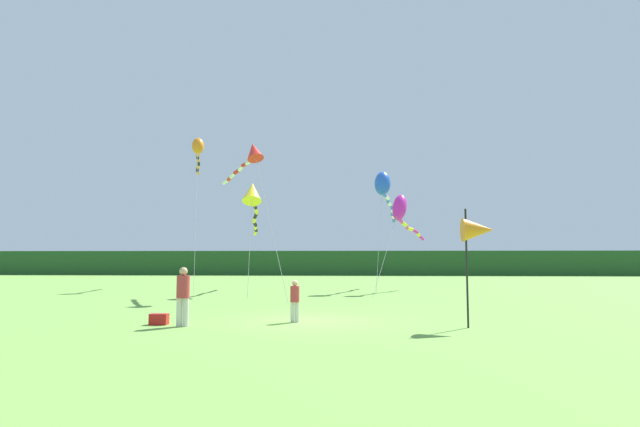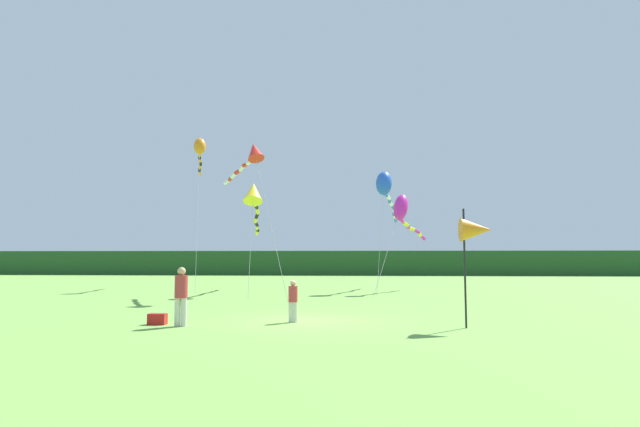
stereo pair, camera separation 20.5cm
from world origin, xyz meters
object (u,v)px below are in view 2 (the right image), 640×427
object	(u,v)px
banner_flag_pole	(476,231)
kite_blue	(385,187)
person_adult	(181,293)
kite_red	(252,155)
kite_yellow	(254,197)
cooler_box	(157,319)
person_child	(293,299)
kite_magenta	(402,211)
kite_orange	(200,150)

from	to	relation	value
banner_flag_pole	kite_blue	xyz separation A→B (m)	(-1.65, 16.57, 3.64)
person_adult	kite_red	distance (m)	12.31
kite_yellow	kite_red	xyz separation A→B (m)	(0.48, -3.07, 1.78)
cooler_box	kite_blue	world-z (taller)	kite_blue
kite_blue	kite_red	distance (m)	9.52
cooler_box	kite_blue	distance (m)	19.27
kite_blue	kite_red	world-z (taller)	kite_red
person_child	kite_magenta	bearing A→B (deg)	71.47
person_adult	kite_yellow	size ratio (longest dim) A/B	0.20
cooler_box	kite_yellow	size ratio (longest dim) A/B	0.06
kite_red	kite_orange	bearing A→B (deg)	122.19
person_adult	kite_orange	bearing A→B (deg)	106.06
person_adult	cooler_box	size ratio (longest dim) A/B	3.25
kite_magenta	kite_orange	distance (m)	14.76
person_child	kite_magenta	world-z (taller)	kite_magenta
person_adult	kite_blue	bearing A→B (deg)	67.17
kite_yellow	person_adult	bearing A→B (deg)	-87.55
kite_blue	kite_yellow	bearing A→B (deg)	-157.70
cooler_box	kite_magenta	bearing A→B (deg)	59.72
kite_blue	kite_red	xyz separation A→B (m)	(-7.17, -6.21, 0.83)
person_child	kite_red	distance (m)	11.91
kite_yellow	kite_orange	world-z (taller)	kite_orange
kite_magenta	person_adult	bearing A→B (deg)	-117.31
person_child	kite_yellow	xyz separation A→B (m)	(-3.79, 12.45, 4.77)
cooler_box	kite_magenta	world-z (taller)	kite_magenta
person_adult	cooler_box	distance (m)	1.22
person_child	banner_flag_pole	xyz separation A→B (m)	(5.50, -0.99, 2.07)
person_adult	kite_blue	distance (m)	19.01
cooler_box	person_adult	bearing A→B (deg)	-22.95
person_adult	kite_orange	xyz separation A→B (m)	(-5.51, 19.16, 8.52)
cooler_box	kite_blue	size ratio (longest dim) A/B	0.06
kite_blue	kite_red	bearing A→B (deg)	-139.11
person_adult	kite_magenta	distance (m)	17.87
kite_red	kite_magenta	world-z (taller)	kite_red
person_child	kite_orange	distance (m)	21.81
person_child	kite_yellow	distance (m)	13.86
person_adult	kite_red	world-z (taller)	kite_red
person_adult	kite_magenta	xyz separation A→B (m)	(8.01, 15.51, 3.85)
person_adult	kite_orange	distance (m)	21.68
kite_red	kite_magenta	bearing A→B (deg)	31.33
person_child	cooler_box	world-z (taller)	person_child
cooler_box	kite_red	bearing A→B (deg)	85.90
kite_blue	kite_magenta	size ratio (longest dim) A/B	1.04
person_adult	person_child	size ratio (longest dim) A/B	1.32
kite_blue	kite_magenta	bearing A→B (deg)	-53.29
cooler_box	kite_orange	world-z (taller)	kite_orange
banner_flag_pole	kite_orange	world-z (taller)	kite_orange
kite_yellow	kite_red	bearing A→B (deg)	-81.18
person_child	kite_yellow	size ratio (longest dim) A/B	0.15
kite_yellow	kite_blue	world-z (taller)	kite_blue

